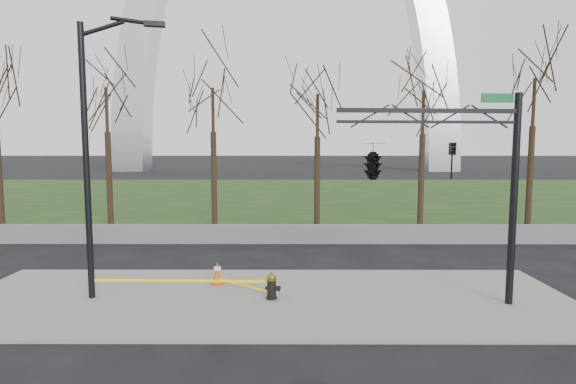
{
  "coord_description": "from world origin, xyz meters",
  "views": [
    {
      "loc": [
        0.7,
        -12.98,
        4.51
      ],
      "look_at": [
        0.65,
        2.0,
        3.04
      ],
      "focal_mm": 28.13,
      "sensor_mm": 36.0,
      "label": 1
    }
  ],
  "objects_px": {
    "traffic_cone": "(217,273)",
    "fire_hydrant": "(272,287)",
    "street_light": "(94,141)",
    "traffic_signal_mast": "(401,161)"
  },
  "relations": [
    {
      "from": "traffic_cone",
      "to": "fire_hydrant",
      "type": "bearing_deg",
      "value": -38.26
    },
    {
      "from": "traffic_cone",
      "to": "traffic_signal_mast",
      "type": "bearing_deg",
      "value": -21.07
    },
    {
      "from": "traffic_cone",
      "to": "traffic_signal_mast",
      "type": "height_order",
      "value": "traffic_signal_mast"
    },
    {
      "from": "fire_hydrant",
      "to": "traffic_cone",
      "type": "bearing_deg",
      "value": 162.95
    },
    {
      "from": "fire_hydrant",
      "to": "street_light",
      "type": "distance_m",
      "value": 6.63
    },
    {
      "from": "traffic_signal_mast",
      "to": "traffic_cone",
      "type": "bearing_deg",
      "value": 154.6
    },
    {
      "from": "traffic_cone",
      "to": "traffic_signal_mast",
      "type": "relative_size",
      "value": 0.12
    },
    {
      "from": "street_light",
      "to": "traffic_signal_mast",
      "type": "distance_m",
      "value": 8.67
    },
    {
      "from": "fire_hydrant",
      "to": "traffic_cone",
      "type": "distance_m",
      "value": 2.32
    },
    {
      "from": "fire_hydrant",
      "to": "street_light",
      "type": "relative_size",
      "value": 0.1
    }
  ]
}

